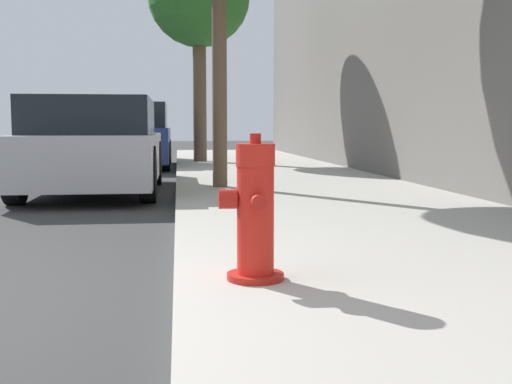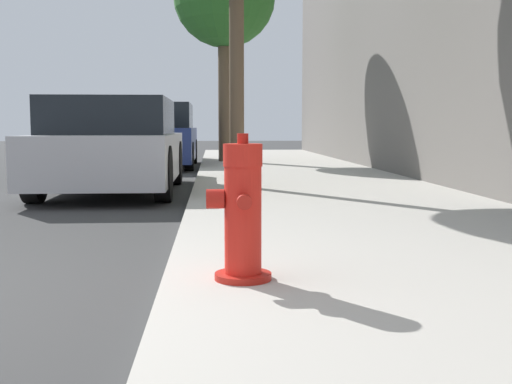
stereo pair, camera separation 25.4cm
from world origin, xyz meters
name	(u,v)px [view 1 (the left image)]	position (x,y,z in m)	size (l,w,h in m)	color
fire_hydrant	(255,214)	(2.16, 0.36, 0.47)	(0.35, 0.36, 0.79)	red
parked_car_near	(94,147)	(0.60, 6.15, 0.65)	(1.78, 4.03, 1.33)	#B7B7BC
parked_car_mid	(133,137)	(0.74, 11.97, 0.70)	(1.70, 4.26, 1.46)	navy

